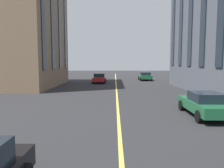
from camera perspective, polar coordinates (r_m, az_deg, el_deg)
name	(u,v)px	position (r m, az deg, el deg)	size (l,w,h in m)	color
lane_centre_line	(117,99)	(18.39, 1.32, -3.85)	(80.00, 0.16, 0.01)	#D8C64C
car_green_parked_a	(145,76)	(37.48, 8.50, 2.04)	(4.40, 1.95, 1.37)	#1E6038
car_green_trailing	(205,104)	(13.57, 22.88, -4.74)	(4.40, 1.95, 1.37)	#1E6038
car_red_near	(99,78)	(32.50, -3.29, 1.54)	(3.90, 1.89, 1.40)	#B21E1E
building_left_near	(0,24)	(31.67, -26.87, 13.71)	(13.60, 14.01, 15.59)	#846B51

